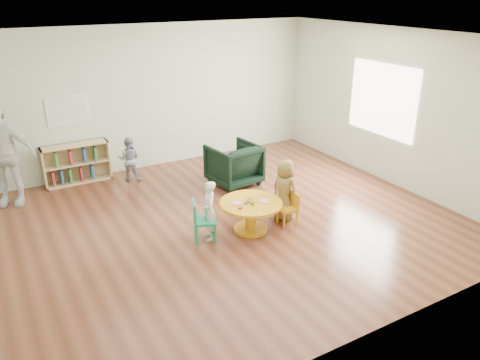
{
  "coord_description": "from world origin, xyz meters",
  "views": [
    {
      "loc": [
        -3.01,
        -5.77,
        3.44
      ],
      "look_at": [
        0.12,
        -0.3,
        0.81
      ],
      "focal_mm": 35.0,
      "sensor_mm": 36.0,
      "label": 1
    }
  ],
  "objects_px": {
    "child_left": "(209,211)",
    "adult_caretaker": "(3,154)",
    "kid_chair_left": "(202,219)",
    "child_right": "(285,190)",
    "toddler": "(129,159)",
    "activity_table": "(251,211)",
    "kid_chair_right": "(290,207)",
    "bookshelf": "(76,163)",
    "armchair": "(234,164)"
  },
  "relations": [
    {
      "from": "child_right",
      "to": "toddler",
      "type": "relative_size",
      "value": 1.15
    },
    {
      "from": "bookshelf",
      "to": "armchair",
      "type": "xyz_separation_m",
      "value": [
        2.52,
        -1.56,
        0.02
      ]
    },
    {
      "from": "armchair",
      "to": "child_right",
      "type": "xyz_separation_m",
      "value": [
        -0.01,
        -1.64,
        0.11
      ]
    },
    {
      "from": "activity_table",
      "to": "kid_chair_left",
      "type": "height_order",
      "value": "kid_chair_left"
    },
    {
      "from": "bookshelf",
      "to": "activity_table",
      "type": "bearing_deg",
      "value": -60.29
    },
    {
      "from": "armchair",
      "to": "child_left",
      "type": "bearing_deg",
      "value": 43.71
    },
    {
      "from": "adult_caretaker",
      "to": "kid_chair_right",
      "type": "bearing_deg",
      "value": -14.73
    },
    {
      "from": "kid_chair_left",
      "to": "armchair",
      "type": "height_order",
      "value": "armchair"
    },
    {
      "from": "bookshelf",
      "to": "armchair",
      "type": "distance_m",
      "value": 2.96
    },
    {
      "from": "kid_chair_left",
      "to": "child_right",
      "type": "bearing_deg",
      "value": 109.33
    },
    {
      "from": "armchair",
      "to": "child_left",
      "type": "xyz_separation_m",
      "value": [
        -1.31,
        -1.62,
        0.06
      ]
    },
    {
      "from": "armchair",
      "to": "adult_caretaker",
      "type": "relative_size",
      "value": 0.48
    },
    {
      "from": "activity_table",
      "to": "adult_caretaker",
      "type": "relative_size",
      "value": 0.53
    },
    {
      "from": "kid_chair_left",
      "to": "child_left",
      "type": "distance_m",
      "value": 0.17
    },
    {
      "from": "kid_chair_left",
      "to": "adult_caretaker",
      "type": "xyz_separation_m",
      "value": [
        -2.28,
        2.74,
        0.55
      ]
    },
    {
      "from": "child_left",
      "to": "child_right",
      "type": "bearing_deg",
      "value": 110.19
    },
    {
      "from": "bookshelf",
      "to": "child_left",
      "type": "distance_m",
      "value": 3.41
    },
    {
      "from": "child_right",
      "to": "adult_caretaker",
      "type": "bearing_deg",
      "value": 38.03
    },
    {
      "from": "kid_chair_left",
      "to": "bookshelf",
      "type": "bearing_deg",
      "value": -139.63
    },
    {
      "from": "kid_chair_right",
      "to": "child_right",
      "type": "xyz_separation_m",
      "value": [
        0.02,
        0.18,
        0.22
      ]
    },
    {
      "from": "child_left",
      "to": "adult_caretaker",
      "type": "xyz_separation_m",
      "value": [
        -2.39,
        2.77,
        0.43
      ]
    },
    {
      "from": "child_left",
      "to": "child_right",
      "type": "height_order",
      "value": "child_right"
    },
    {
      "from": "kid_chair_right",
      "to": "adult_caretaker",
      "type": "bearing_deg",
      "value": 58.34
    },
    {
      "from": "toddler",
      "to": "child_right",
      "type": "bearing_deg",
      "value": 151.5
    },
    {
      "from": "toddler",
      "to": "activity_table",
      "type": "bearing_deg",
      "value": 139.94
    },
    {
      "from": "adult_caretaker",
      "to": "toddler",
      "type": "bearing_deg",
      "value": 23.52
    },
    {
      "from": "armchair",
      "to": "child_right",
      "type": "height_order",
      "value": "child_right"
    },
    {
      "from": "child_left",
      "to": "armchair",
      "type": "bearing_deg",
      "value": 161.76
    },
    {
      "from": "child_left",
      "to": "activity_table",
      "type": "bearing_deg",
      "value": 103.66
    },
    {
      "from": "adult_caretaker",
      "to": "child_left",
      "type": "bearing_deg",
      "value": -25.16
    },
    {
      "from": "activity_table",
      "to": "child_left",
      "type": "height_order",
      "value": "child_left"
    },
    {
      "from": "armchair",
      "to": "toddler",
      "type": "distance_m",
      "value": 1.97
    },
    {
      "from": "child_left",
      "to": "toddler",
      "type": "bearing_deg",
      "value": -152.88
    },
    {
      "from": "activity_table",
      "to": "kid_chair_left",
      "type": "bearing_deg",
      "value": 171.54
    },
    {
      "from": "child_right",
      "to": "toddler",
      "type": "distance_m",
      "value": 3.2
    },
    {
      "from": "kid_chair_right",
      "to": "bookshelf",
      "type": "height_order",
      "value": "bookshelf"
    },
    {
      "from": "activity_table",
      "to": "kid_chair_right",
      "type": "bearing_deg",
      "value": -9.55
    },
    {
      "from": "bookshelf",
      "to": "toddler",
      "type": "xyz_separation_m",
      "value": [
        0.9,
        -0.43,
        0.06
      ]
    },
    {
      "from": "activity_table",
      "to": "child_left",
      "type": "xyz_separation_m",
      "value": [
        -0.65,
        0.08,
        0.13
      ]
    },
    {
      "from": "kid_chair_right",
      "to": "child_left",
      "type": "bearing_deg",
      "value": 88.86
    },
    {
      "from": "child_right",
      "to": "toddler",
      "type": "bearing_deg",
      "value": 15.35
    },
    {
      "from": "activity_table",
      "to": "child_right",
      "type": "bearing_deg",
      "value": 6.04
    },
    {
      "from": "kid_chair_right",
      "to": "child_left",
      "type": "relative_size",
      "value": 0.57
    },
    {
      "from": "armchair",
      "to": "kid_chair_left",
      "type": "bearing_deg",
      "value": 40.89
    },
    {
      "from": "toddler",
      "to": "adult_caretaker",
      "type": "height_order",
      "value": "adult_caretaker"
    },
    {
      "from": "kid_chair_right",
      "to": "armchair",
      "type": "relative_size",
      "value": 0.6
    },
    {
      "from": "kid_chair_right",
      "to": "toddler",
      "type": "height_order",
      "value": "toddler"
    },
    {
      "from": "armchair",
      "to": "child_right",
      "type": "bearing_deg",
      "value": 82.45
    },
    {
      "from": "bookshelf",
      "to": "toddler",
      "type": "bearing_deg",
      "value": -25.75
    },
    {
      "from": "toddler",
      "to": "bookshelf",
      "type": "bearing_deg",
      "value": 5.39
    }
  ]
}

